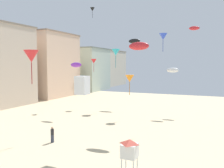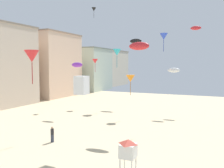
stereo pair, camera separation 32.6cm
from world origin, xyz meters
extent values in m
cube|color=beige|center=(-29.73, 44.25, 7.75)|extent=(14.12, 13.83, 15.50)
cube|color=#89715E|center=(-29.73, 44.25, 15.65)|extent=(14.40, 14.11, 0.30)
cube|color=#B7C6B2|center=(-29.73, 61.20, 6.38)|extent=(17.41, 12.76, 12.77)
cube|color=slate|center=(-29.73, 61.20, 12.92)|extent=(17.76, 13.02, 0.30)
cube|color=beige|center=(-29.73, 79.19, 6.52)|extent=(12.72, 18.72, 13.05)
cube|color=gray|center=(-29.73, 79.19, 13.20)|extent=(12.97, 19.10, 0.30)
cube|color=#383D4C|center=(-3.58, 13.98, 0.40)|extent=(0.28, 0.18, 0.80)
cylinder|color=#262628|center=(-3.58, 13.98, 1.10)|extent=(0.34, 0.34, 0.60)
sphere|color=tan|center=(-3.58, 13.98, 1.52)|extent=(0.24, 0.24, 0.24)
cylinder|color=white|center=(5.61, 9.96, 0.60)|extent=(0.10, 0.10, 1.20)
cylinder|color=white|center=(5.61, 10.86, 0.60)|extent=(0.10, 0.10, 1.20)
cylinder|color=white|center=(6.51, 10.86, 0.60)|extent=(0.10, 0.10, 1.20)
cube|color=white|center=(6.06, 10.41, 1.70)|extent=(1.10, 1.10, 1.00)
pyramid|color=#D14C3D|center=(6.06, 10.41, 2.38)|extent=(1.10, 1.10, 0.35)
cone|color=red|center=(-9.95, 35.07, 8.61)|extent=(1.08, 1.08, 0.89)
cylinder|color=maroon|center=(-9.95, 35.07, 7.38)|extent=(0.06, 0.06, 1.58)
cone|color=red|center=(-7.82, 15.94, 8.92)|extent=(1.71, 1.71, 1.40)
cylinder|color=maroon|center=(-7.82, 15.94, 6.97)|extent=(0.09, 0.09, 2.49)
cone|color=#2DB7CC|center=(-5.19, 34.49, 10.16)|extent=(1.46, 1.46, 1.20)
cylinder|color=teal|center=(-5.19, 34.49, 8.49)|extent=(0.08, 0.08, 2.13)
cone|color=black|center=(-11.68, 37.87, 18.94)|extent=(0.88, 0.88, 0.72)
cylinder|color=black|center=(-11.68, 37.87, 17.94)|extent=(0.05, 0.05, 1.28)
ellipsoid|color=white|center=(5.23, 32.58, 7.11)|extent=(1.88, 0.52, 0.73)
ellipsoid|color=red|center=(7.64, 39.24, 14.30)|extent=(1.79, 0.50, 0.70)
cone|color=orange|center=(-0.25, 28.05, 5.90)|extent=(1.32, 1.32, 1.08)
cylinder|color=#A75C15|center=(-0.25, 28.05, 4.40)|extent=(0.07, 0.07, 1.92)
ellipsoid|color=black|center=(-3.53, 39.91, 12.55)|extent=(2.37, 0.66, 0.92)
cone|color=blue|center=(5.19, 25.33, 11.51)|extent=(1.02, 1.02, 0.83)
cylinder|color=#233995|center=(5.19, 25.33, 10.35)|extent=(0.06, 0.06, 1.48)
ellipsoid|color=purple|center=(-8.57, 26.64, 7.93)|extent=(1.94, 0.54, 0.75)
ellipsoid|color=red|center=(3.41, 20.84, 10.06)|extent=(2.37, 0.66, 0.92)
cube|color=white|center=(0.95, 12.40, 6.17)|extent=(1.02, 1.02, 1.60)
camera|label=1|loc=(11.86, -5.98, 7.94)|focal=39.20mm
camera|label=2|loc=(12.16, -5.85, 7.94)|focal=39.20mm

